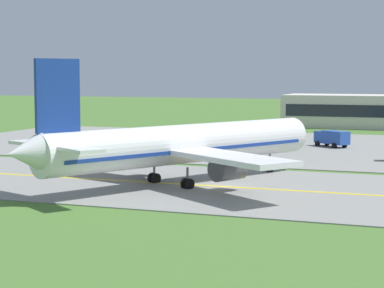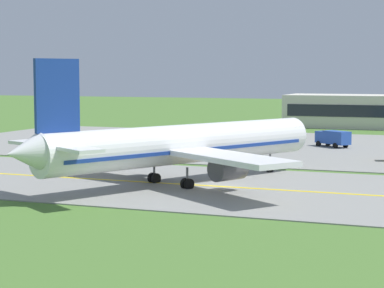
% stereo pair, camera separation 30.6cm
% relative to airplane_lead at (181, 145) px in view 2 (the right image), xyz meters
% --- Properties ---
extents(ground_plane, '(500.00, 500.00, 0.00)m').
position_rel_airplane_lead_xyz_m(ground_plane, '(4.00, -0.22, -4.13)').
color(ground_plane, '#47702D').
extents(taxiway_strip, '(240.00, 28.00, 0.10)m').
position_rel_airplane_lead_xyz_m(taxiway_strip, '(4.00, -0.22, -4.08)').
color(taxiway_strip, gray).
rests_on(taxiway_strip, ground).
extents(apron_pad, '(140.00, 52.00, 0.10)m').
position_rel_airplane_lead_xyz_m(apron_pad, '(14.00, 41.78, -4.08)').
color(apron_pad, gray).
rests_on(apron_pad, ground).
extents(taxiway_centreline, '(220.00, 0.60, 0.01)m').
position_rel_airplane_lead_xyz_m(taxiway_centreline, '(4.00, -0.22, -4.03)').
color(taxiway_centreline, yellow).
rests_on(taxiway_centreline, taxiway_strip).
extents(airplane_lead, '(30.47, 36.72, 12.70)m').
position_rel_airplane_lead_xyz_m(airplane_lead, '(0.00, 0.00, 0.00)').
color(airplane_lead, white).
rests_on(airplane_lead, ground).
extents(service_truck_fuel, '(6.01, 5.28, 2.60)m').
position_rel_airplane_lead_xyz_m(service_truck_fuel, '(8.02, 43.14, -2.60)').
color(service_truck_fuel, '#264CA5').
rests_on(service_truck_fuel, ground).
extents(service_truck_pushback, '(4.85, 6.61, 2.59)m').
position_rel_airplane_lead_xyz_m(service_truck_pushback, '(-19.68, 42.01, -2.95)').
color(service_truck_pushback, silver).
rests_on(service_truck_pushback, ground).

